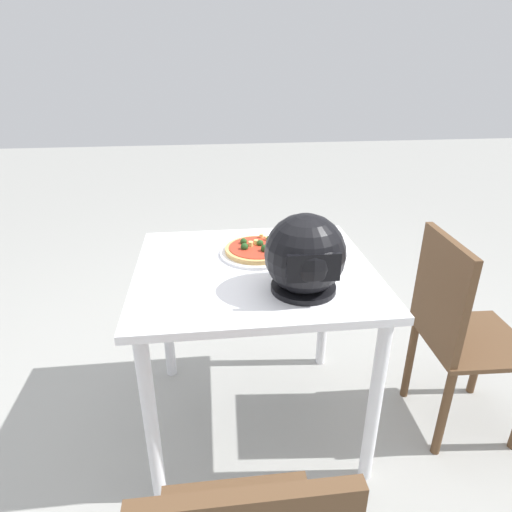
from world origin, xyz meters
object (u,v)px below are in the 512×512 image
Objects in this scene: motorcycle_helmet at (305,256)px; dining_table at (255,292)px; chair_side at (456,327)px; pizza at (257,249)px.

dining_table is at bearing -53.10° from motorcycle_helmet.
chair_side reaches higher than dining_table.
dining_table is 3.31× the size of motorcycle_helmet.
chair_side is (-0.79, 0.24, -0.29)m from pizza.
motorcycle_helmet is at bearing 126.90° from dining_table.
pizza is at bearing -16.59° from chair_side.
motorcycle_helmet is (-0.15, 0.20, 0.24)m from dining_table.
pizza is 0.96× the size of motorcycle_helmet.
dining_table is 1.02× the size of chair_side.
chair_side is at bearing -172.79° from motorcycle_helmet.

